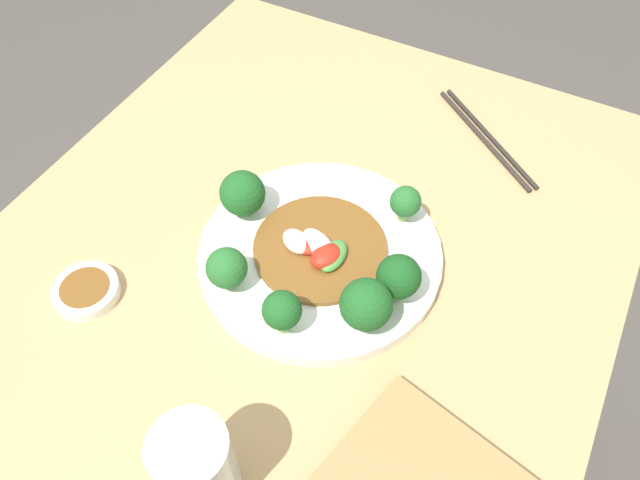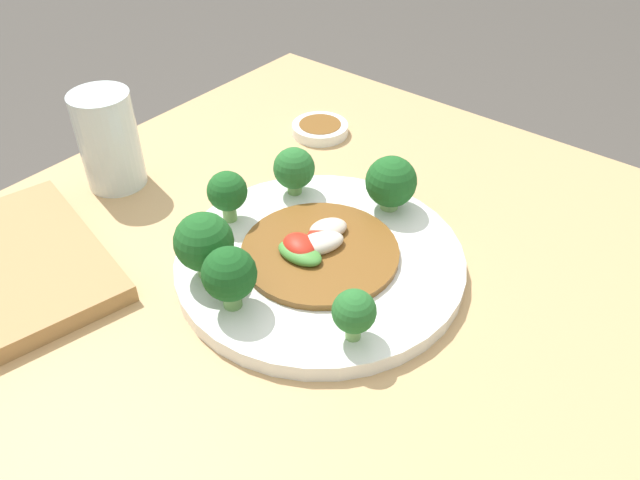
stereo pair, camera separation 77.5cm
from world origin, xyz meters
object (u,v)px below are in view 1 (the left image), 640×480
object	(u,v)px
broccoli_west	(282,311)
drinking_glass	(197,469)
broccoli_northwest	(227,268)
stirfry_center	(319,248)
sauce_dish	(86,290)
broccoli_southeast	(405,202)
plate	(320,254)
broccoli_southwest	(366,305)
broccoli_north	(243,194)
chopsticks	(486,138)
broccoli_south	(399,277)

from	to	relation	value
broccoli_west	drinking_glass	bearing A→B (deg)	-174.50
broccoli_northwest	stirfry_center	bearing A→B (deg)	-37.75
sauce_dish	broccoli_southeast	bearing A→B (deg)	-47.04
plate	drinking_glass	bearing A→B (deg)	-173.76
broccoli_southwest	broccoli_west	bearing A→B (deg)	121.17
broccoli_southeast	broccoli_northwest	bearing A→B (deg)	143.33
plate	broccoli_northwest	world-z (taller)	broccoli_northwest
broccoli_southeast	sauce_dish	size ratio (longest dim) A/B	0.67
broccoli_southwest	broccoli_north	distance (m)	0.23
broccoli_southeast	stirfry_center	bearing A→B (deg)	144.38
broccoli_north	chopsticks	xyz separation A→B (m)	(0.30, -0.23, -0.05)
drinking_glass	plate	bearing A→B (deg)	6.24
stirfry_center	drinking_glass	size ratio (longest dim) A/B	1.37
plate	chopsticks	xyz separation A→B (m)	(0.31, -0.12, -0.01)
broccoli_southeast	plate	bearing A→B (deg)	143.29
broccoli_south	drinking_glass	xyz separation A→B (m)	(-0.29, 0.08, 0.00)
drinking_glass	chopsticks	xyz separation A→B (m)	(0.62, -0.08, -0.06)
broccoli_northwest	broccoli_west	bearing A→B (deg)	-104.19
broccoli_southwest	chopsticks	distance (m)	0.39
broccoli_south	sauce_dish	xyz separation A→B (m)	(-0.16, 0.34, -0.05)
broccoli_southeast	drinking_glass	xyz separation A→B (m)	(-0.40, 0.04, 0.01)
chopsticks	broccoli_southwest	bearing A→B (deg)	176.67
broccoli_southwest	broccoli_northwest	world-z (taller)	broccoli_southwest
broccoli_north	drinking_glass	world-z (taller)	drinking_glass
stirfry_center	sauce_dish	bearing A→B (deg)	128.14
broccoli_west	sauce_dish	distance (m)	0.25
broccoli_northwest	drinking_glass	xyz separation A→B (m)	(-0.21, -0.11, 0.01)
plate	broccoli_south	size ratio (longest dim) A/B	4.59
broccoli_northwest	sauce_dish	world-z (taller)	broccoli_northwest
broccoli_north	sauce_dish	bearing A→B (deg)	150.19
broccoli_west	stirfry_center	size ratio (longest dim) A/B	0.37
broccoli_west	broccoli_south	size ratio (longest dim) A/B	0.92
broccoli_southwest	broccoli_south	size ratio (longest dim) A/B	1.07
broccoli_south	drinking_glass	world-z (taller)	drinking_glass
broccoli_southwest	broccoli_west	xyz separation A→B (m)	(-0.05, 0.08, -0.00)
drinking_glass	chopsticks	distance (m)	0.62
broccoli_west	drinking_glass	xyz separation A→B (m)	(-0.19, -0.02, 0.01)
broccoli_west	broccoli_northwest	bearing A→B (deg)	75.81
broccoli_west	sauce_dish	size ratio (longest dim) A/B	0.77
sauce_dish	stirfry_center	bearing A→B (deg)	-51.86
drinking_glass	sauce_dish	world-z (taller)	drinking_glass
plate	broccoli_southwest	world-z (taller)	broccoli_southwest
broccoli_southwest	broccoli_south	distance (m)	0.05
sauce_dish	plate	bearing A→B (deg)	-51.30
broccoli_north	broccoli_northwest	xyz separation A→B (m)	(-0.11, -0.04, -0.00)
broccoli_west	broccoli_south	distance (m)	0.14
broccoli_south	sauce_dish	size ratio (longest dim) A/B	0.84
broccoli_southwest	chopsticks	size ratio (longest dim) A/B	0.37
sauce_dish	broccoli_southwest	bearing A→B (deg)	-71.01
broccoli_southwest	drinking_glass	world-z (taller)	drinking_glass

